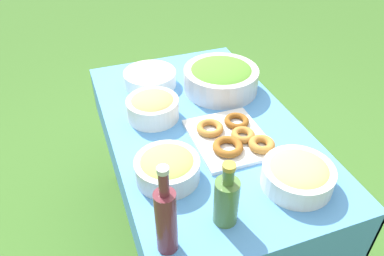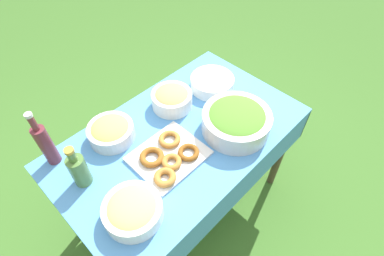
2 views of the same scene
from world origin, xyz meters
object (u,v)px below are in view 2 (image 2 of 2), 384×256
object	(u,v)px
plate_stack	(212,83)
olive_oil_bottle	(79,169)
bread_bowl	(172,98)
fruit_bowl	(111,131)
wine_bottle	(46,144)
pasta_bowl	(133,210)
salad_bowl	(236,120)
donut_platter	(168,156)

from	to	relation	value
plate_stack	olive_oil_bottle	distance (m)	0.89
olive_oil_bottle	bread_bowl	size ratio (longest dim) A/B	1.06
bread_bowl	olive_oil_bottle	bearing A→B (deg)	6.28
olive_oil_bottle	fruit_bowl	distance (m)	0.27
olive_oil_bottle	plate_stack	bearing A→B (deg)	-179.36
plate_stack	wine_bottle	xyz separation A→B (m)	(0.92, -0.19, 0.09)
pasta_bowl	fruit_bowl	bearing A→B (deg)	-114.44
plate_stack	wine_bottle	bearing A→B (deg)	-11.72
pasta_bowl	bread_bowl	xyz separation A→B (m)	(-0.56, -0.37, 0.01)
plate_stack	fruit_bowl	xyz separation A→B (m)	(0.65, -0.11, 0.01)
salad_bowl	bread_bowl	size ratio (longest dim) A/B	1.57
bread_bowl	fruit_bowl	size ratio (longest dim) A/B	0.97
salad_bowl	plate_stack	size ratio (longest dim) A/B	1.39
bread_bowl	fruit_bowl	world-z (taller)	bread_bowl
salad_bowl	plate_stack	world-z (taller)	salad_bowl
pasta_bowl	olive_oil_bottle	world-z (taller)	olive_oil_bottle
donut_platter	olive_oil_bottle	xyz separation A→B (m)	(0.35, -0.19, 0.07)
donut_platter	fruit_bowl	xyz separation A→B (m)	(0.11, -0.30, 0.03)
pasta_bowl	donut_platter	xyz separation A→B (m)	(-0.30, -0.11, -0.03)
pasta_bowl	fruit_bowl	xyz separation A→B (m)	(-0.19, -0.41, 0.00)
salad_bowl	pasta_bowl	distance (m)	0.67
olive_oil_bottle	wine_bottle	world-z (taller)	wine_bottle
plate_stack	wine_bottle	distance (m)	0.95
salad_bowl	olive_oil_bottle	distance (m)	0.79
olive_oil_bottle	bread_bowl	xyz separation A→B (m)	(-0.62, -0.07, -0.04)
plate_stack	bread_bowl	distance (m)	0.28
donut_platter	bread_bowl	bearing A→B (deg)	-136.20
pasta_bowl	plate_stack	world-z (taller)	pasta_bowl
salad_bowl	donut_platter	bearing A→B (deg)	-16.55
donut_platter	plate_stack	size ratio (longest dim) A/B	1.33
salad_bowl	fruit_bowl	xyz separation A→B (m)	(0.49, -0.41, -0.02)
donut_platter	bread_bowl	xyz separation A→B (m)	(-0.27, -0.25, 0.04)
donut_platter	wine_bottle	world-z (taller)	wine_bottle
pasta_bowl	wine_bottle	bearing A→B (deg)	-79.65
donut_platter	plate_stack	xyz separation A→B (m)	(-0.54, -0.20, 0.02)
plate_stack	salad_bowl	bearing A→B (deg)	62.44
olive_oil_bottle	fruit_bowl	world-z (taller)	olive_oil_bottle
salad_bowl	bread_bowl	world-z (taller)	salad_bowl
plate_stack	fruit_bowl	world-z (taller)	fruit_bowl
pasta_bowl	plate_stack	bearing A→B (deg)	-159.78
donut_platter	bread_bowl	distance (m)	0.37
pasta_bowl	salad_bowl	bearing A→B (deg)	179.94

